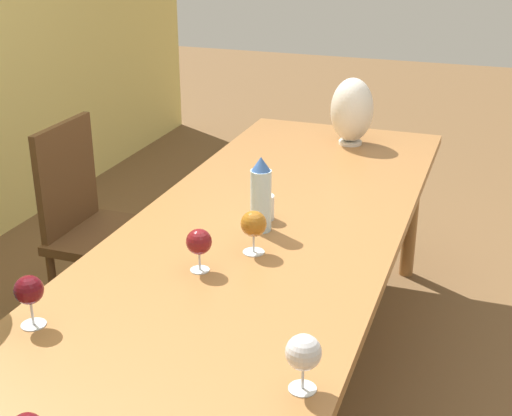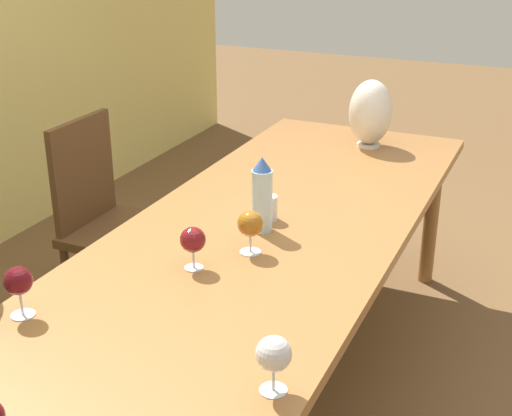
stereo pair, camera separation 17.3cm
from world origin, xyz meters
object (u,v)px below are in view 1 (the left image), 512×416
(water_tumbler, at_px, (265,207))
(chair_far, at_px, (97,223))
(wine_glass_0, at_px, (29,291))
(wine_glass_2, at_px, (199,242))
(water_bottle, at_px, (260,195))
(wine_glass_1, at_px, (254,225))
(wine_glass_3, at_px, (303,353))
(vase, at_px, (352,110))

(water_tumbler, bearing_deg, chair_far, 75.73)
(water_tumbler, xyz_separation_m, wine_glass_0, (-0.86, 0.35, 0.06))
(wine_glass_2, bearing_deg, chair_far, 50.14)
(water_bottle, relative_size, chair_far, 0.28)
(wine_glass_1, xyz_separation_m, wine_glass_3, (-0.62, -0.34, -0.00))
(water_tumbler, bearing_deg, vase, -5.38)
(water_bottle, distance_m, chair_far, 0.97)
(water_tumbler, height_order, vase, vase)
(water_bottle, relative_size, water_tumbler, 2.94)
(water_tumbler, xyz_separation_m, wine_glass_1, (-0.26, -0.05, 0.05))
(water_bottle, xyz_separation_m, wine_glass_1, (-0.17, -0.04, -0.03))
(wine_glass_1, bearing_deg, water_tumbler, 11.09)
(wine_glass_1, xyz_separation_m, wine_glass_2, (-0.17, 0.11, -0.00))
(wine_glass_1, height_order, wine_glass_2, wine_glass_1)
(wine_glass_1, bearing_deg, wine_glass_2, 146.48)
(wine_glass_2, bearing_deg, wine_glass_0, 146.16)
(water_tumbler, bearing_deg, wine_glass_1, -168.91)
(water_bottle, xyz_separation_m, chair_far, (0.30, 0.85, -0.36))
(chair_far, bearing_deg, wine_glass_2, -129.86)
(wine_glass_0, xyz_separation_m, chair_far, (1.07, 0.48, -0.33))
(wine_glass_3, relative_size, chair_far, 0.15)
(vase, relative_size, wine_glass_1, 2.18)
(wine_glass_2, bearing_deg, water_bottle, -12.40)
(wine_glass_3, bearing_deg, wine_glass_1, 28.78)
(water_bottle, xyz_separation_m, wine_glass_2, (-0.34, 0.07, -0.03))
(vase, xyz_separation_m, wine_glass_3, (-1.84, -0.30, -0.06))
(vase, distance_m, wine_glass_3, 1.87)
(wine_glass_0, bearing_deg, wine_glass_2, -33.84)
(chair_far, bearing_deg, wine_glass_3, -131.84)
(water_bottle, bearing_deg, wine_glass_1, -167.76)
(vase, relative_size, wine_glass_2, 2.29)
(water_tumbler, distance_m, wine_glass_1, 0.27)
(vase, bearing_deg, chair_far, 128.98)
(wine_glass_0, relative_size, chair_far, 0.16)
(wine_glass_2, relative_size, wine_glass_3, 0.96)
(wine_glass_1, bearing_deg, wine_glass_0, 146.25)
(water_tumbler, height_order, chair_far, chair_far)
(wine_glass_0, bearing_deg, water_bottle, -25.22)
(water_tumbler, relative_size, wine_glass_2, 0.66)
(wine_glass_2, bearing_deg, water_tumbler, -7.94)
(water_bottle, bearing_deg, wine_glass_3, -154.48)
(water_tumbler, height_order, wine_glass_2, wine_glass_2)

